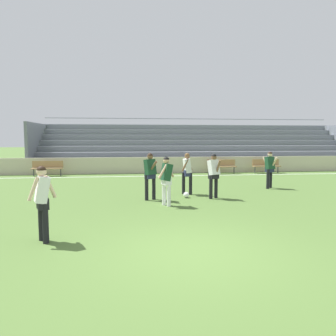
{
  "coord_description": "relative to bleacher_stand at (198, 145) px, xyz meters",
  "views": [
    {
      "loc": [
        -1.18,
        -5.92,
        2.24
      ],
      "look_at": [
        0.42,
        7.67,
        0.95
      ],
      "focal_mm": 33.67,
      "sensor_mm": 36.0,
      "label": 1
    }
  ],
  "objects": [
    {
      "name": "bench_far_left",
      "position": [
        -10.07,
        -4.1,
        -1.21
      ],
      "size": [
        1.8,
        0.4,
        0.9
      ],
      "color": "#99754C",
      "rests_on": "ground"
    },
    {
      "name": "bench_centre_sideline",
      "position": [
        3.64,
        -4.1,
        -1.21
      ],
      "size": [
        1.8,
        0.4,
        0.9
      ],
      "color": "#99754C",
      "rests_on": "ground"
    },
    {
      "name": "ground_plane",
      "position": [
        -3.9,
        -17.68,
        -1.75
      ],
      "size": [
        160.0,
        160.0,
        0.0
      ],
      "primitive_type": "plane",
      "color": "#4C6B30"
    },
    {
      "name": "soccer_ball",
      "position": [
        -3.02,
        -12.0,
        -1.64
      ],
      "size": [
        0.22,
        0.22,
        0.22
      ],
      "primitive_type": "sphere",
      "color": "white",
      "rests_on": "ground"
    },
    {
      "name": "player_dark_dropping_back",
      "position": [
        -4.4,
        -12.25,
        -0.73
      ],
      "size": [
        0.49,
        0.74,
        1.71
      ],
      "color": "black",
      "rests_on": "ground"
    },
    {
      "name": "field_line_sideline",
      "position": [
        -3.9,
        -4.97,
        -1.75
      ],
      "size": [
        44.0,
        0.12,
        0.01
      ],
      "primitive_type": "cube",
      "color": "white",
      "rests_on": "ground"
    },
    {
      "name": "player_dark_trailing_run",
      "position": [
        1.09,
        -10.17,
        -0.77
      ],
      "size": [
        0.46,
        0.65,
        1.65
      ],
      "color": "black",
      "rests_on": "ground"
    },
    {
      "name": "player_white_wide_right",
      "position": [
        -2.86,
        -11.25,
        -0.76
      ],
      "size": [
        0.52,
        0.44,
        1.66
      ],
      "color": "black",
      "rests_on": "ground"
    },
    {
      "name": "bench_far_right",
      "position": [
        0.68,
        -4.1,
        -1.21
      ],
      "size": [
        1.8,
        0.4,
        0.9
      ],
      "color": "#99754C",
      "rests_on": "ground"
    },
    {
      "name": "bleacher_stand",
      "position": [
        0.0,
        0.0,
        0.0
      ],
      "size": [
        23.7,
        5.22,
        3.91
      ],
      "color": "#9EA3AD",
      "rests_on": "ground"
    },
    {
      "name": "sideline_wall",
      "position": [
        -3.9,
        -3.33,
        -1.23
      ],
      "size": [
        48.0,
        0.16,
        1.04
      ],
      "primitive_type": "cube",
      "color": "beige",
      "rests_on": "ground"
    },
    {
      "name": "player_white_challenging",
      "position": [
        -6.98,
        -16.67,
        -0.77
      ],
      "size": [
        0.54,
        0.47,
        1.66
      ],
      "color": "black",
      "rests_on": "ground"
    },
    {
      "name": "player_white_deep_cover",
      "position": [
        -2.03,
        -12.23,
        -0.76
      ],
      "size": [
        0.49,
        0.55,
        1.67
      ],
      "color": "black",
      "rests_on": "ground"
    },
    {
      "name": "player_dark_overlapping",
      "position": [
        -3.93,
        -13.31,
        -0.78
      ],
      "size": [
        0.6,
        0.48,
        1.64
      ],
      "color": "white",
      "rests_on": "ground"
    }
  ]
}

